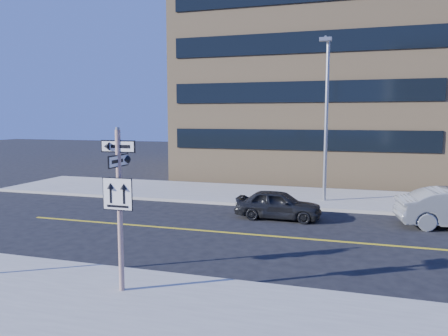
% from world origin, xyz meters
% --- Properties ---
extents(ground, '(120.00, 120.00, 0.00)m').
position_xyz_m(ground, '(0.00, 0.00, 0.00)').
color(ground, black).
rests_on(ground, ground).
extents(sign_pole, '(0.92, 0.92, 4.06)m').
position_xyz_m(sign_pole, '(0.00, -2.51, 2.44)').
color(sign_pole, beige).
rests_on(sign_pole, near_sidewalk).
extents(parked_car_a, '(1.55, 3.75, 1.27)m').
position_xyz_m(parked_car_a, '(2.31, 6.87, 0.64)').
color(parked_car_a, black).
rests_on(parked_car_a, ground).
extents(streetlight_a, '(0.55, 2.25, 8.00)m').
position_xyz_m(streetlight_a, '(4.00, 10.76, 4.76)').
color(streetlight_a, gray).
rests_on(streetlight_a, far_sidewalk).
extents(building_brick, '(18.00, 18.00, 18.00)m').
position_xyz_m(building_brick, '(2.00, 25.00, 9.00)').
color(building_brick, tan).
rests_on(building_brick, ground).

